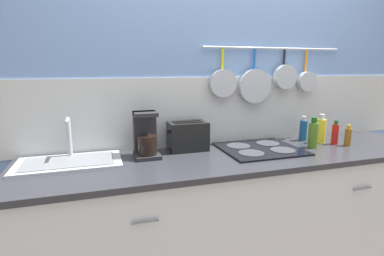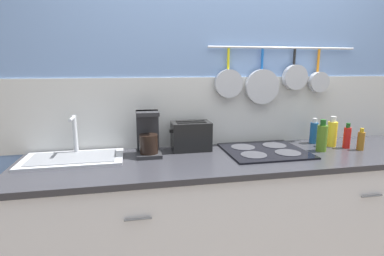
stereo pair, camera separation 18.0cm
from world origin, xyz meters
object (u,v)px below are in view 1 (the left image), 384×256
object	(u,v)px
coffee_maker	(146,138)
bottle_cooking_wine	(335,134)
bottle_sesame_oil	(313,134)
toaster	(188,136)
bottle_dish_soap	(348,136)
bottle_vinegar	(303,130)
bottle_hot_sauce	(321,130)

from	to	relation	value
coffee_maker	bottle_cooking_wine	bearing A→B (deg)	-4.99
bottle_sesame_oil	coffee_maker	bearing A→B (deg)	172.46
coffee_maker	bottle_cooking_wine	distance (m)	1.38
toaster	bottle_dish_soap	size ratio (longest dim) A/B	1.82
toaster	bottle_sesame_oil	size ratio (longest dim) A/B	1.28
bottle_vinegar	bottle_hot_sauce	xyz separation A→B (m)	(0.08, -0.10, 0.01)
bottle_vinegar	bottle_cooking_wine	size ratio (longest dim) A/B	1.06
bottle_sesame_oil	bottle_vinegar	xyz separation A→B (m)	(0.08, 0.20, -0.01)
bottle_cooking_wine	bottle_vinegar	bearing A→B (deg)	130.44
toaster	bottle_cooking_wine	xyz separation A→B (m)	(1.08, -0.17, -0.02)
bottle_sesame_oil	bottle_dish_soap	world-z (taller)	bottle_sesame_oil
coffee_maker	toaster	size ratio (longest dim) A/B	1.03
coffee_maker	bottle_sesame_oil	size ratio (longest dim) A/B	1.32
bottle_vinegar	bottle_hot_sauce	bearing A→B (deg)	-53.89
bottle_vinegar	bottle_cooking_wine	bearing A→B (deg)	-49.56
bottle_sesame_oil	bottle_hot_sauce	world-z (taller)	same
bottle_vinegar	bottle_cooking_wine	world-z (taller)	bottle_vinegar
bottle_dish_soap	toaster	bearing A→B (deg)	168.31
coffee_maker	bottle_vinegar	bearing A→B (deg)	2.38
bottle_vinegar	bottle_hot_sauce	world-z (taller)	bottle_hot_sauce
toaster	bottle_vinegar	xyz separation A→B (m)	(0.93, -0.00, -0.01)
bottle_cooking_wine	bottle_dish_soap	bearing A→B (deg)	-46.59
bottle_cooking_wine	bottle_dish_soap	xyz separation A→B (m)	(0.06, -0.06, -0.01)
coffee_maker	bottle_sesame_oil	bearing A→B (deg)	-7.54
bottle_vinegar	toaster	bearing A→B (deg)	179.89
toaster	bottle_vinegar	size ratio (longest dim) A/B	1.47
bottle_sesame_oil	bottle_cooking_wine	bearing A→B (deg)	8.41
bottle_sesame_oil	bottle_dish_soap	size ratio (longest dim) A/B	1.42
bottle_sesame_oil	bottle_vinegar	bearing A→B (deg)	69.78
bottle_sesame_oil	bottle_cooking_wine	xyz separation A→B (m)	(0.22, 0.03, -0.02)
toaster	bottle_dish_soap	xyz separation A→B (m)	(1.14, -0.24, -0.03)
bottle_vinegar	bottle_hot_sauce	size ratio (longest dim) A/B	0.87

